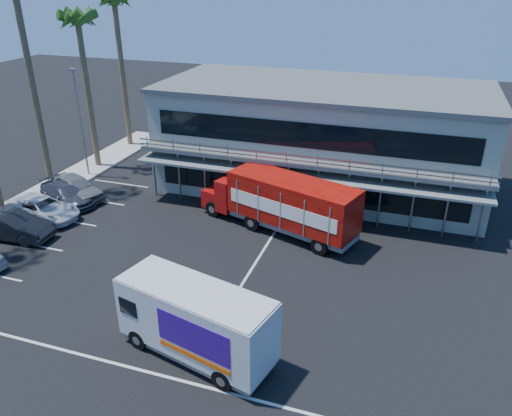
% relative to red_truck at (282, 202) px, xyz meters
% --- Properties ---
extents(ground, '(120.00, 120.00, 0.00)m').
position_rel_red_truck_xyz_m(ground, '(-2.33, -7.11, -1.89)').
color(ground, black).
rests_on(ground, ground).
extents(building, '(22.40, 12.00, 7.30)m').
position_rel_red_truck_xyz_m(building, '(0.67, 7.83, 1.76)').
color(building, gray).
rests_on(building, ground).
extents(curb_strip, '(3.00, 32.00, 0.16)m').
position_rel_red_truck_xyz_m(curb_strip, '(-17.33, -1.11, -1.81)').
color(curb_strip, '#A5A399').
rests_on(curb_strip, ground).
extents(palm_e, '(2.80, 2.80, 12.25)m').
position_rel_red_truck_xyz_m(palm_e, '(-17.03, 5.89, 8.68)').
color(palm_e, brown).
rests_on(palm_e, ground).
extents(palm_f, '(2.80, 2.80, 13.25)m').
position_rel_red_truck_xyz_m(palm_f, '(-17.43, 11.39, 9.57)').
color(palm_f, brown).
rests_on(palm_f, ground).
extents(light_pole_far, '(0.50, 0.25, 8.09)m').
position_rel_red_truck_xyz_m(light_pole_far, '(-16.53, 3.89, 2.61)').
color(light_pole_far, gray).
rests_on(light_pole_far, ground).
extents(red_truck, '(10.46, 5.51, 3.45)m').
position_rel_red_truck_xyz_m(red_truck, '(0.00, 0.00, 0.00)').
color(red_truck, '#9C0D0C').
rests_on(red_truck, ground).
extents(white_van, '(6.90, 3.73, 3.20)m').
position_rel_red_truck_xyz_m(white_van, '(-0.34, -11.55, -0.20)').
color(white_van, silver).
rests_on(white_van, ground).
extents(parked_car_b, '(5.05, 2.03, 1.63)m').
position_rel_red_truck_xyz_m(parked_car_b, '(-14.83, -5.91, -1.08)').
color(parked_car_b, black).
rests_on(parked_car_b, ground).
extents(parked_car_c, '(5.33, 3.17, 1.39)m').
position_rel_red_truck_xyz_m(parked_car_c, '(-14.83, -3.18, -1.20)').
color(parked_car_c, silver).
rests_on(parked_car_c, ground).
extents(parked_car_d, '(5.12, 3.60, 1.38)m').
position_rel_red_truck_xyz_m(parked_car_d, '(-14.83, -0.86, -1.21)').
color(parked_car_d, '#313442').
rests_on(parked_car_d, ground).
extents(parked_car_e, '(5.18, 3.65, 1.64)m').
position_rel_red_truck_xyz_m(parked_car_e, '(-14.79, 0.09, -1.08)').
color(parked_car_e, slate).
rests_on(parked_car_e, ground).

